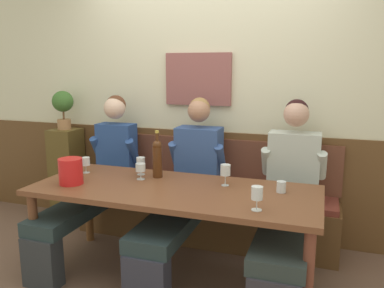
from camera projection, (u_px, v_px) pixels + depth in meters
name	position (u px, v px, depth m)	size (l,w,h in m)	color
ground_plane	(170.00, 284.00, 2.93)	(6.80, 6.80, 0.02)	brown
room_wall_back	(211.00, 89.00, 3.67)	(6.80, 0.12, 2.80)	beige
wood_wainscot_panel	(209.00, 182.00, 3.79)	(6.80, 0.03, 1.00)	brown
wall_bench	(202.00, 210.00, 3.64)	(2.43, 0.42, 0.94)	brown
dining_table	(174.00, 198.00, 2.89)	(2.13, 0.85, 0.72)	brown
person_center_left_seat	(97.00, 175.00, 3.50)	(0.47, 1.32, 1.34)	#2C3135
person_right_seat	(187.00, 183.00, 3.25)	(0.50, 1.33, 1.34)	#2F3140
person_center_right_seat	(289.00, 194.00, 2.97)	(0.53, 1.32, 1.35)	#33323A
ice_bucket	(71.00, 171.00, 2.96)	(0.18, 0.18, 0.20)	red
wine_bottle_clear_water	(157.00, 157.00, 3.13)	(0.08, 0.08, 0.38)	#492610
wine_glass_right_end	(86.00, 162.00, 3.27)	(0.07, 0.07, 0.13)	silver
wine_glass_mid_right	(225.00, 170.00, 2.91)	(0.08, 0.08, 0.16)	silver
wine_glass_center_rear	(257.00, 194.00, 2.41)	(0.07, 0.07, 0.15)	silver
wine_glass_left_end	(141.00, 168.00, 3.08)	(0.08, 0.08, 0.13)	silver
wine_glass_mid_left	(141.00, 162.00, 3.21)	(0.07, 0.07, 0.15)	silver
water_tumbler_left	(281.00, 187.00, 2.77)	(0.07, 0.07, 0.08)	silver
corner_pedestal	(67.00, 174.00, 4.11)	(0.28, 0.28, 0.97)	brown
potted_plant	(63.00, 105.00, 3.97)	(0.21, 0.21, 0.40)	#A4734A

